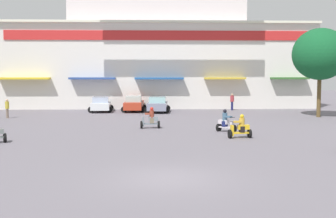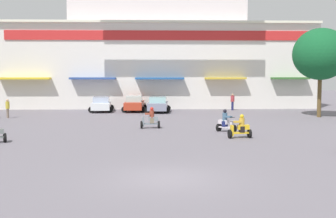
{
  "view_description": "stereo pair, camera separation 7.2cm",
  "coord_description": "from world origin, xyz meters",
  "px_view_note": "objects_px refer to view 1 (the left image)",
  "views": [
    {
      "loc": [
        -0.61,
        -15.63,
        3.91
      ],
      "look_at": [
        0.44,
        12.31,
        1.53
      ],
      "focal_mm": 45.94,
      "sensor_mm": 36.0,
      "label": 1
    },
    {
      "loc": [
        -0.54,
        -15.64,
        3.91
      ],
      "look_at": [
        0.44,
        12.31,
        1.53
      ],
      "focal_mm": 45.94,
      "sensor_mm": 36.0,
      "label": 2
    }
  ],
  "objects_px": {
    "parked_car_2": "(158,104)",
    "pedestrian_1": "(232,101)",
    "scooter_rider_0": "(240,128)",
    "scooter_rider_5": "(150,120)",
    "plaza_tree_1": "(320,54)",
    "parked_car_1": "(134,104)",
    "parked_car_0": "(101,104)",
    "scooter_rider_3": "(226,123)",
    "pedestrian_0": "(7,107)"
  },
  "relations": [
    {
      "from": "parked_car_2",
      "to": "pedestrian_1",
      "type": "relative_size",
      "value": 2.42
    },
    {
      "from": "scooter_rider_0",
      "to": "scooter_rider_5",
      "type": "relative_size",
      "value": 0.96
    },
    {
      "from": "plaza_tree_1",
      "to": "parked_car_1",
      "type": "distance_m",
      "value": 18.2
    },
    {
      "from": "parked_car_0",
      "to": "pedestrian_1",
      "type": "height_order",
      "value": "pedestrian_1"
    },
    {
      "from": "parked_car_1",
      "to": "scooter_rider_3",
      "type": "bearing_deg",
      "value": -66.57
    },
    {
      "from": "parked_car_2",
      "to": "scooter_rider_3",
      "type": "height_order",
      "value": "parked_car_2"
    },
    {
      "from": "parked_car_2",
      "to": "scooter_rider_0",
      "type": "distance_m",
      "value": 17.59
    },
    {
      "from": "scooter_rider_5",
      "to": "plaza_tree_1",
      "type": "bearing_deg",
      "value": 25.85
    },
    {
      "from": "parked_car_0",
      "to": "scooter_rider_3",
      "type": "distance_m",
      "value": 18.24
    },
    {
      "from": "scooter_rider_3",
      "to": "pedestrian_0",
      "type": "height_order",
      "value": "pedestrian_0"
    },
    {
      "from": "parked_car_0",
      "to": "pedestrian_0",
      "type": "bearing_deg",
      "value": -141.01
    },
    {
      "from": "plaza_tree_1",
      "to": "scooter_rider_0",
      "type": "distance_m",
      "value": 15.91
    },
    {
      "from": "scooter_rider_3",
      "to": "pedestrian_0",
      "type": "bearing_deg",
      "value": 151.62
    },
    {
      "from": "pedestrian_0",
      "to": "pedestrian_1",
      "type": "bearing_deg",
      "value": 18.7
    },
    {
      "from": "parked_car_1",
      "to": "pedestrian_1",
      "type": "bearing_deg",
      "value": 5.53
    },
    {
      "from": "plaza_tree_1",
      "to": "parked_car_2",
      "type": "distance_m",
      "value": 15.73
    },
    {
      "from": "parked_car_2",
      "to": "scooter_rider_3",
      "type": "bearing_deg",
      "value": -73.29
    },
    {
      "from": "plaza_tree_1",
      "to": "parked_car_0",
      "type": "xyz_separation_m",
      "value": [
        -19.78,
        6.02,
        -4.75
      ]
    },
    {
      "from": "plaza_tree_1",
      "to": "parked_car_0",
      "type": "distance_m",
      "value": 21.22
    },
    {
      "from": "parked_car_0",
      "to": "scooter_rider_5",
      "type": "bearing_deg",
      "value": -69.2
    },
    {
      "from": "plaza_tree_1",
      "to": "scooter_rider_0",
      "type": "relative_size",
      "value": 5.41
    },
    {
      "from": "scooter_rider_3",
      "to": "parked_car_2",
      "type": "bearing_deg",
      "value": 106.71
    },
    {
      "from": "pedestrian_1",
      "to": "pedestrian_0",
      "type": "bearing_deg",
      "value": -161.3
    },
    {
      "from": "parked_car_0",
      "to": "scooter_rider_3",
      "type": "xyz_separation_m",
      "value": [
        9.97,
        -15.27,
        -0.13
      ]
    },
    {
      "from": "scooter_rider_3",
      "to": "pedestrian_1",
      "type": "bearing_deg",
      "value": 78.02
    },
    {
      "from": "parked_car_2",
      "to": "pedestrian_1",
      "type": "bearing_deg",
      "value": 14.69
    },
    {
      "from": "parked_car_1",
      "to": "scooter_rider_5",
      "type": "relative_size",
      "value": 3.0
    },
    {
      "from": "scooter_rider_3",
      "to": "scooter_rider_5",
      "type": "relative_size",
      "value": 1.0
    },
    {
      "from": "parked_car_2",
      "to": "scooter_rider_0",
      "type": "height_order",
      "value": "parked_car_2"
    },
    {
      "from": "scooter_rider_0",
      "to": "pedestrian_1",
      "type": "height_order",
      "value": "pedestrian_1"
    },
    {
      "from": "pedestrian_0",
      "to": "parked_car_0",
      "type": "bearing_deg",
      "value": 38.99
    },
    {
      "from": "parked_car_0",
      "to": "scooter_rider_0",
      "type": "bearing_deg",
      "value": -59.87
    },
    {
      "from": "scooter_rider_5",
      "to": "pedestrian_0",
      "type": "xyz_separation_m",
      "value": [
        -12.32,
        7.25,
        0.34
      ]
    },
    {
      "from": "plaza_tree_1",
      "to": "pedestrian_0",
      "type": "xyz_separation_m",
      "value": [
        -27.1,
        0.09,
        -4.54
      ]
    },
    {
      "from": "scooter_rider_3",
      "to": "pedestrian_0",
      "type": "distance_m",
      "value": 19.66
    },
    {
      "from": "scooter_rider_0",
      "to": "scooter_rider_3",
      "type": "distance_m",
      "value": 2.65
    },
    {
      "from": "parked_car_1",
      "to": "pedestrian_0",
      "type": "xyz_separation_m",
      "value": [
        -10.63,
        -6.05,
        0.17
      ]
    },
    {
      "from": "parked_car_2",
      "to": "scooter_rider_5",
      "type": "distance_m",
      "value": 12.26
    },
    {
      "from": "plaza_tree_1",
      "to": "scooter_rider_0",
      "type": "xyz_separation_m",
      "value": [
        -9.4,
        -11.87,
        -4.9
      ]
    },
    {
      "from": "plaza_tree_1",
      "to": "scooter_rider_5",
      "type": "bearing_deg",
      "value": -154.15
    },
    {
      "from": "parked_car_1",
      "to": "scooter_rider_5",
      "type": "distance_m",
      "value": 13.41
    },
    {
      "from": "parked_car_0",
      "to": "scooter_rider_0",
      "type": "relative_size",
      "value": 3.06
    },
    {
      "from": "pedestrian_0",
      "to": "pedestrian_1",
      "type": "relative_size",
      "value": 0.96
    },
    {
      "from": "parked_car_0",
      "to": "pedestrian_0",
      "type": "relative_size",
      "value": 2.65
    },
    {
      "from": "scooter_rider_5",
      "to": "pedestrian_1",
      "type": "relative_size",
      "value": 0.87
    },
    {
      "from": "parked_car_1",
      "to": "scooter_rider_0",
      "type": "xyz_separation_m",
      "value": [
        7.08,
        -18.01,
        -0.19
      ]
    },
    {
      "from": "pedestrian_0",
      "to": "scooter_rider_5",
      "type": "bearing_deg",
      "value": -30.47
    },
    {
      "from": "parked_car_2",
      "to": "parked_car_0",
      "type": "bearing_deg",
      "value": 170.66
    },
    {
      "from": "scooter_rider_0",
      "to": "pedestrian_0",
      "type": "distance_m",
      "value": 21.37
    },
    {
      "from": "scooter_rider_0",
      "to": "scooter_rider_3",
      "type": "height_order",
      "value": "scooter_rider_3"
    }
  ]
}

